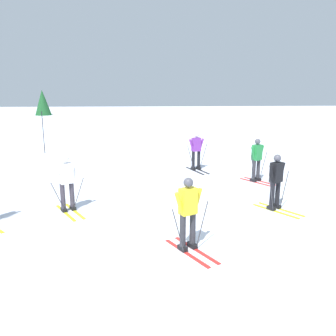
{
  "coord_description": "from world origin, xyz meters",
  "views": [
    {
      "loc": [
        0.06,
        -9.27,
        3.64
      ],
      "look_at": [
        0.81,
        2.51,
        0.9
      ],
      "focal_mm": 37.14,
      "sensor_mm": 36.0,
      "label": 1
    }
  ],
  "objects_px": {
    "skier_purple": "(196,150)",
    "skier_black": "(276,180)",
    "skier_yellow": "(188,212)",
    "trail_marker_pole": "(43,133)",
    "skier_white": "(67,182)",
    "conifer_far_left": "(43,108)",
    "skier_green": "(257,159)"
  },
  "relations": [
    {
      "from": "skier_yellow",
      "to": "skier_black",
      "type": "bearing_deg",
      "value": 40.36
    },
    {
      "from": "skier_white",
      "to": "skier_black",
      "type": "bearing_deg",
      "value": -2.35
    },
    {
      "from": "skier_green",
      "to": "skier_black",
      "type": "distance_m",
      "value": 3.26
    },
    {
      "from": "skier_purple",
      "to": "skier_black",
      "type": "distance_m",
      "value": 5.57
    },
    {
      "from": "skier_purple",
      "to": "skier_white",
      "type": "bearing_deg",
      "value": -132.29
    },
    {
      "from": "skier_white",
      "to": "skier_yellow",
      "type": "bearing_deg",
      "value": -40.17
    },
    {
      "from": "skier_yellow",
      "to": "trail_marker_pole",
      "type": "relative_size",
      "value": 0.73
    },
    {
      "from": "skier_black",
      "to": "trail_marker_pole",
      "type": "relative_size",
      "value": 0.73
    },
    {
      "from": "skier_white",
      "to": "skier_black",
      "type": "xyz_separation_m",
      "value": [
        6.26,
        -0.26,
        0.0
      ]
    },
    {
      "from": "skier_green",
      "to": "trail_marker_pole",
      "type": "bearing_deg",
      "value": 146.32
    },
    {
      "from": "skier_purple",
      "to": "skier_black",
      "type": "height_order",
      "value": "same"
    },
    {
      "from": "skier_purple",
      "to": "skier_green",
      "type": "distance_m",
      "value": 2.96
    },
    {
      "from": "conifer_far_left",
      "to": "skier_black",
      "type": "bearing_deg",
      "value": -56.45
    },
    {
      "from": "skier_yellow",
      "to": "skier_purple",
      "type": "distance_m",
      "value": 7.95
    },
    {
      "from": "skier_white",
      "to": "skier_purple",
      "type": "bearing_deg",
      "value": 47.71
    },
    {
      "from": "skier_green",
      "to": "conifer_far_left",
      "type": "distance_m",
      "value": 18.92
    },
    {
      "from": "skier_green",
      "to": "skier_white",
      "type": "bearing_deg",
      "value": -156.05
    },
    {
      "from": "skier_green",
      "to": "skier_black",
      "type": "xyz_separation_m",
      "value": [
        -0.44,
        -3.23,
        0.0
      ]
    },
    {
      "from": "skier_black",
      "to": "trail_marker_pole",
      "type": "bearing_deg",
      "value": 134.07
    },
    {
      "from": "skier_purple",
      "to": "skier_green",
      "type": "xyz_separation_m",
      "value": [
        2.09,
        -2.09,
        -0.0
      ]
    },
    {
      "from": "skier_yellow",
      "to": "skier_green",
      "type": "distance_m",
      "value": 6.69
    },
    {
      "from": "skier_purple",
      "to": "conifer_far_left",
      "type": "bearing_deg",
      "value": 129.19
    },
    {
      "from": "skier_purple",
      "to": "conifer_far_left",
      "type": "distance_m",
      "value": 15.99
    },
    {
      "from": "skier_white",
      "to": "conifer_far_left",
      "type": "bearing_deg",
      "value": 107.42
    },
    {
      "from": "conifer_far_left",
      "to": "skier_green",
      "type": "bearing_deg",
      "value": -49.9
    },
    {
      "from": "skier_white",
      "to": "skier_black",
      "type": "relative_size",
      "value": 1.0
    },
    {
      "from": "skier_purple",
      "to": "conifer_far_left",
      "type": "height_order",
      "value": "conifer_far_left"
    },
    {
      "from": "skier_white",
      "to": "skier_green",
      "type": "xyz_separation_m",
      "value": [
        6.7,
        2.97,
        0.0
      ]
    },
    {
      "from": "skier_yellow",
      "to": "skier_black",
      "type": "xyz_separation_m",
      "value": [
        2.97,
        2.52,
        0.0
      ]
    },
    {
      "from": "skier_white",
      "to": "conifer_far_left",
      "type": "height_order",
      "value": "conifer_far_left"
    },
    {
      "from": "skier_black",
      "to": "conifer_far_left",
      "type": "distance_m",
      "value": 21.25
    },
    {
      "from": "trail_marker_pole",
      "to": "conifer_far_left",
      "type": "height_order",
      "value": "conifer_far_left"
    }
  ]
}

